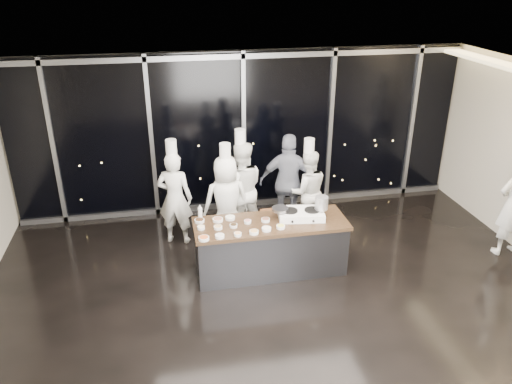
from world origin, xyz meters
TOP-DOWN VIEW (x-y plane):
  - ground at (0.00, 0.00)m, footprint 9.00×9.00m
  - room_shell at (0.18, 0.00)m, footprint 9.02×7.02m
  - window_wall at (0.00, 3.43)m, footprint 8.90×0.11m
  - demo_counter at (0.00, 0.90)m, footprint 2.46×0.86m
  - stove at (0.52, 0.97)m, footprint 0.78×0.54m
  - frying_pan at (0.17, 1.02)m, footprint 0.48×0.30m
  - stock_pot at (0.84, 0.94)m, footprint 0.24×0.24m
  - prep_bowls at (-0.63, 0.83)m, footprint 1.37×0.74m
  - squeeze_bottle at (-1.09, 1.24)m, footprint 0.07×0.07m
  - chef_far_left at (-1.46, 2.18)m, footprint 0.72×0.58m
  - chef_left at (-0.57, 1.90)m, footprint 0.87×0.61m
  - chef_center at (-0.26, 2.25)m, footprint 0.88×0.69m
  - guest at (0.66, 2.28)m, footprint 1.19×0.80m
  - chef_right at (0.97, 2.14)m, footprint 0.79×0.63m

SIDE VIEW (x-z plane):
  - ground at x=0.00m, z-range 0.00..0.00m
  - demo_counter at x=0.00m, z-range 0.00..0.90m
  - chef_right at x=0.97m, z-range -0.10..1.73m
  - chef_left at x=-0.57m, z-range -0.10..1.82m
  - chef_far_left at x=-1.46m, z-range -0.10..1.86m
  - chef_center at x=-0.26m, z-range -0.11..1.94m
  - prep_bowls at x=-0.63m, z-range 0.90..0.95m
  - guest at x=0.66m, z-range 0.00..1.89m
  - stove at x=0.52m, z-range 0.89..1.03m
  - squeeze_bottle at x=-1.09m, z-range 0.89..1.15m
  - frying_pan at x=0.17m, z-range 1.04..1.09m
  - stock_pot at x=0.84m, z-range 1.04..1.25m
  - window_wall at x=0.00m, z-range 0.00..3.20m
  - room_shell at x=0.18m, z-range 0.64..3.85m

